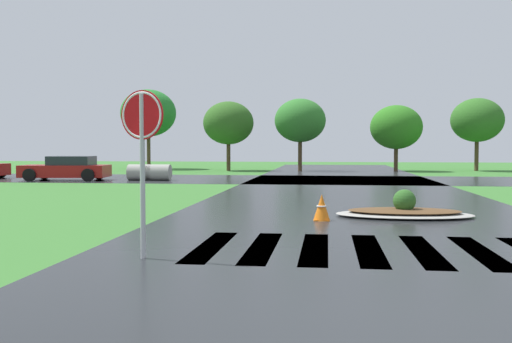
# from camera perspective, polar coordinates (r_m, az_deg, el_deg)

# --- Properties ---
(asphalt_roadway) EXTENTS (9.34, 80.00, 0.01)m
(asphalt_roadway) POSITION_cam_1_polar(r_m,az_deg,el_deg) (14.93, 9.75, -4.20)
(asphalt_roadway) COLOR #232628
(asphalt_roadway) RESTS_ON ground
(asphalt_cross_road) EXTENTS (90.00, 8.41, 0.01)m
(asphalt_cross_road) POSITION_cam_1_polar(r_m,az_deg,el_deg) (30.19, 8.41, -0.82)
(asphalt_cross_road) COLOR #232628
(asphalt_cross_road) RESTS_ON ground
(crosswalk_stripes) EXTENTS (5.85, 3.17, 0.01)m
(crosswalk_stripes) POSITION_cam_1_polar(r_m,az_deg,el_deg) (9.92, 11.12, -7.60)
(crosswalk_stripes) COLOR white
(crosswalk_stripes) RESTS_ON ground
(stop_sign) EXTENTS (0.74, 0.25, 2.60)m
(stop_sign) POSITION_cam_1_polar(r_m,az_deg,el_deg) (8.99, -11.24, 3.71)
(stop_sign) COLOR #B2B5BA
(stop_sign) RESTS_ON ground
(median_island) EXTENTS (3.36, 1.77, 0.68)m
(median_island) POSITION_cam_1_polar(r_m,az_deg,el_deg) (14.65, 14.51, -3.86)
(median_island) COLOR #9E9B93
(median_island) RESTS_ON ground
(car_blue_compact) EXTENTS (4.48, 2.55, 1.24)m
(car_blue_compact) POSITION_cam_1_polar(r_m,az_deg,el_deg) (31.01, -18.27, 0.26)
(car_blue_compact) COLOR maroon
(car_blue_compact) RESTS_ON ground
(drainage_pipe_stack) EXTENTS (2.19, 0.85, 0.82)m
(drainage_pipe_stack) POSITION_cam_1_polar(r_m,az_deg,el_deg) (29.85, -10.54, -0.09)
(drainage_pipe_stack) COLOR #9E9B93
(drainage_pipe_stack) RESTS_ON ground
(traffic_cone) EXTENTS (0.40, 0.40, 0.62)m
(traffic_cone) POSITION_cam_1_polar(r_m,az_deg,el_deg) (13.54, 6.54, -3.60)
(traffic_cone) COLOR orange
(traffic_cone) RESTS_ON ground
(background_treeline) EXTENTS (33.82, 6.18, 6.11)m
(background_treeline) POSITION_cam_1_polar(r_m,az_deg,el_deg) (41.66, 6.51, 5.19)
(background_treeline) COLOR #4C3823
(background_treeline) RESTS_ON ground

